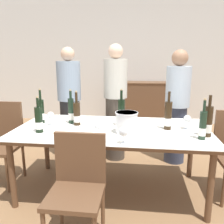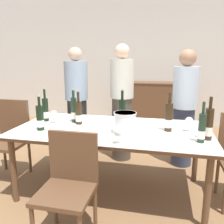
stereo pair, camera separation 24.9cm
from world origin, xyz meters
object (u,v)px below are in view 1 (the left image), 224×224
Objects in this scene: dining_table at (112,134)px; wine_bottle_3 at (121,113)px; wine_bottle_7 at (39,120)px; wine_glass_3 at (187,119)px; ice_bucket at (127,122)px; wine_bottle_1 at (208,122)px; person_guest_left at (115,103)px; wine_bottle_4 at (77,114)px; wine_glass_0 at (124,132)px; wine_glass_2 at (98,127)px; wine_bottle_6 at (203,126)px; wine_bottle_5 at (168,116)px; sideboard_cabinet at (141,104)px; chair_near_front at (78,182)px; wine_bottle_0 at (41,112)px; wine_bottle_2 at (71,111)px; wine_glass_1 at (51,116)px; person_guest_right at (177,108)px; person_host at (70,105)px; chair_left_end at (3,138)px.

dining_table is 0.24m from wine_bottle_3.
wine_bottle_7 is 1.53m from wine_glass_3.
ice_bucket is 0.78m from wine_bottle_1.
wine_bottle_4 is at bearing -113.46° from person_guest_left.
wine_glass_0 is 0.30m from wine_glass_2.
wine_bottle_6 is 1.46m from person_guest_left.
wine_bottle_5 reaches higher than wine_glass_3.
sideboard_cabinet is 2.92× the size of wine_bottle_5.
wine_bottle_0 is at bearing 126.48° from chair_near_front.
wine_bottle_3 is at bearing -4.58° from wine_bottle_2.
sideboard_cabinet is 1.91m from person_guest_left.
wine_glass_0 is at bearing -132.20° from wine_bottle_5.
ice_bucket is 0.71m from wine_bottle_2.
wine_glass_1 is (-0.86, 0.19, -0.01)m from ice_bucket.
sideboard_cabinet is at bearing 85.05° from wine_bottle_3.
ice_bucket is at bearing -122.35° from person_guest_right.
person_host is at bearing -118.29° from sideboard_cabinet.
wine_bottle_2 reaches higher than ice_bucket.
chair_left_end is at bearing -121.89° from sideboard_cabinet.
wine_bottle_3 is 0.47× the size of chair_near_front.
wine_bottle_7 is at bearing 165.78° from wine_glass_0.
wine_bottle_5 is at bearing -84.27° from sideboard_cabinet.
dining_table is at bearing 164.48° from wine_bottle_6.
person_guest_left is (0.66, 1.10, -0.02)m from wine_bottle_7.
sideboard_cabinet reaches higher than wine_glass_0.
chair_left_end is (-1.32, 0.09, -0.13)m from dining_table.
wine_bottle_2 is 0.90m from chair_left_end.
wine_glass_3 is at bearing -79.89° from sideboard_cabinet.
wine_glass_0 is at bearing -14.22° from wine_bottle_7.
wine_bottle_6 is at bearing -50.65° from person_guest_left.
wine_glass_0 is (-0.43, -0.47, -0.04)m from wine_bottle_5.
ice_bucket is 0.88m from wine_glass_1.
dining_table is 0.81m from wine_glass_3.
person_host is (-0.52, 1.58, 0.30)m from chair_near_front.
wine_glass_1 is 0.77m from person_host.
wine_bottle_2 is at bearing 175.42° from wine_bottle_3.
wine_bottle_5 is at bearing 3.69° from dining_table.
chair_near_front is at bearing -134.10° from wine_bottle_5.
dining_table is 0.55m from wine_bottle_2.
wine_glass_1 is (-1.56, 0.29, -0.02)m from wine_bottle_6.
wine_glass_1 is at bearing -173.68° from wine_bottle_4.
wine_bottle_1 is 1.46m from wine_bottle_2.
chair_left_end is at bearing -175.79° from wine_bottle_2.
wine_glass_1 is 1.01m from chair_near_front.
wine_glass_3 is at bearing 10.79° from wine_bottle_7.
wine_bottle_7 reaches higher than sideboard_cabinet.
wine_bottle_2 is 0.87m from wine_glass_0.
wine_bottle_4 is 0.40× the size of chair_left_end.
wine_bottle_5 is 2.68× the size of wine_glass_1.
wine_bottle_2 is at bearing -107.41° from sideboard_cabinet.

